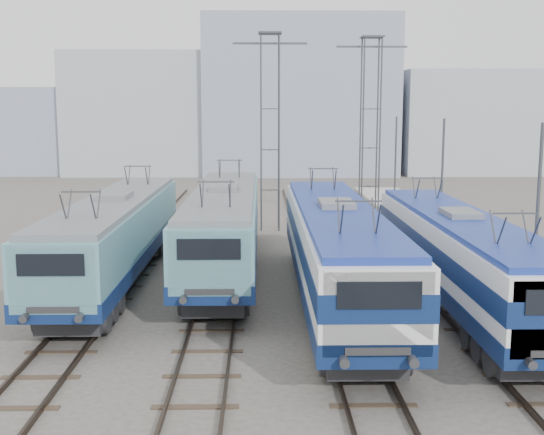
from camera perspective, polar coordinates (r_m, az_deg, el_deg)
The scene contains 15 objects.
ground at distance 21.49m, azimuth 0.68°, elevation -11.15°, with size 160.00×160.00×0.00m, color #514C47.
platform at distance 31.03m, azimuth 19.49°, elevation -5.07°, with size 4.00×70.00×0.30m, color #9E9E99.
locomotive_far_left at distance 29.58m, azimuth -12.98°, elevation -1.25°, with size 2.88×18.22×3.43m.
locomotive_center_left at distance 31.02m, azimuth -4.02°, elevation -0.46°, with size 2.97×18.78×3.53m.
locomotive_center_right at distance 25.67m, azimuth 5.41°, elevation -2.31°, with size 2.98×18.83×3.54m.
locomotive_far_right at distance 25.98m, azimuth 15.49°, elevation -2.82°, with size 2.76×17.46×3.28m.
catenary_tower_west at distance 42.19m, azimuth -0.17°, elevation 7.92°, with size 4.50×1.20×12.00m.
catenary_tower_east at distance 44.75m, azimuth 8.22°, elevation 7.88°, with size 4.50×1.20×12.00m.
mast_front at distance 24.32m, azimuth 21.25°, elevation -0.86°, with size 0.12×0.12×7.00m, color #3F4247.
mast_mid at distance 35.60m, azimuth 14.01°, elevation 2.40°, with size 0.12×0.12×7.00m, color #3F4247.
mast_rear at distance 47.24m, azimuth 10.27°, elevation 4.06°, with size 0.12×0.12×7.00m, color #3F4247.
building_west at distance 83.27m, azimuth -10.36°, elevation 8.51°, with size 18.00×12.00×14.00m, color #A0A7B1.
building_center at distance 82.32m, azimuth 2.26°, elevation 10.03°, with size 22.00×14.00×18.00m, color #8C94AB.
building_east at distance 85.79m, azimuth 15.83°, elevation 7.65°, with size 16.00×12.00×12.00m, color #A0A7B1.
building_far_west at distance 87.31m, azimuth -20.81°, elevation 6.77°, with size 14.00×10.00×10.00m, color #8C94AB.
Camera 1 is at (-0.59, -20.18, 7.37)m, focal length 45.00 mm.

